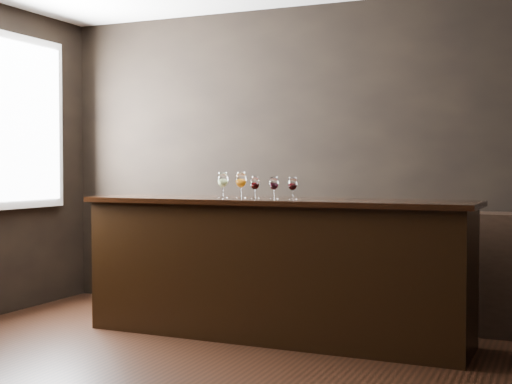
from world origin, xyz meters
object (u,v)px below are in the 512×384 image
at_px(back_bar_shelf, 361,266).
at_px(bar_counter, 274,271).
at_px(glass_red_a, 255,184).
at_px(glass_white, 223,181).
at_px(glass_red_c, 292,184).
at_px(glass_amber, 241,180).
at_px(glass_red_b, 274,184).

bearing_deg(back_bar_shelf, bar_counter, -120.42).
bearing_deg(glass_red_a, glass_white, 173.87).
bearing_deg(glass_red_a, back_bar_shelf, 52.00).
height_order(glass_white, glass_red_c, glass_white).
bearing_deg(glass_white, glass_red_c, -4.53).
bearing_deg(glass_amber, glass_white, -175.10).
bearing_deg(bar_counter, glass_amber, 173.67).
relative_size(back_bar_shelf, glass_red_a, 15.59).
bearing_deg(glass_red_c, back_bar_shelf, 69.22).
distance_m(glass_white, glass_red_c, 0.62).
distance_m(bar_counter, glass_red_a, 0.70).
relative_size(glass_amber, glass_red_c, 1.22).
xyz_separation_m(glass_red_a, glass_red_b, (0.16, 0.00, -0.00)).
relative_size(glass_white, glass_red_c, 1.21).
bearing_deg(glass_red_c, bar_counter, 171.84).
xyz_separation_m(glass_amber, glass_red_a, (0.14, -0.04, -0.02)).
relative_size(bar_counter, glass_red_b, 17.58).
relative_size(back_bar_shelf, glass_amber, 13.04).
bearing_deg(glass_red_c, glass_red_a, 176.95).
height_order(back_bar_shelf, glass_white, glass_white).
bearing_deg(bar_counter, glass_white, 177.80).
distance_m(glass_white, glass_amber, 0.15).
relative_size(bar_counter, back_bar_shelf, 1.11).
distance_m(bar_counter, glass_white, 0.84).
height_order(back_bar_shelf, glass_red_a, glass_red_a).
distance_m(back_bar_shelf, glass_red_b, 1.19).
xyz_separation_m(glass_amber, glass_red_b, (0.30, -0.04, -0.02)).
relative_size(bar_counter, glass_white, 14.63).
bearing_deg(glass_red_b, glass_white, 176.17).
xyz_separation_m(bar_counter, back_bar_shelf, (0.48, 0.81, -0.04)).
height_order(back_bar_shelf, glass_red_c, glass_red_c).
bearing_deg(glass_red_c, glass_red_b, 173.53).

